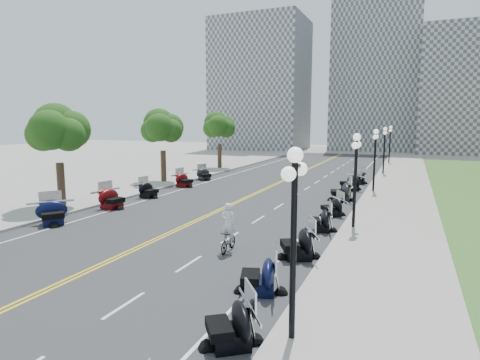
% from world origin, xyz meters
% --- Properties ---
extents(ground, '(160.00, 160.00, 0.00)m').
position_xyz_m(ground, '(0.00, 0.00, 0.00)').
color(ground, gray).
extents(road, '(16.00, 90.00, 0.01)m').
position_xyz_m(road, '(0.00, 10.00, 0.00)').
color(road, '#333335').
rests_on(road, ground).
extents(centerline_yellow_a, '(0.12, 90.00, 0.00)m').
position_xyz_m(centerline_yellow_a, '(-0.12, 10.00, 0.01)').
color(centerline_yellow_a, yellow).
rests_on(centerline_yellow_a, road).
extents(centerline_yellow_b, '(0.12, 90.00, 0.00)m').
position_xyz_m(centerline_yellow_b, '(0.12, 10.00, 0.01)').
color(centerline_yellow_b, yellow).
rests_on(centerline_yellow_b, road).
extents(edge_line_north, '(0.12, 90.00, 0.00)m').
position_xyz_m(edge_line_north, '(6.40, 10.00, 0.01)').
color(edge_line_north, white).
rests_on(edge_line_north, road).
extents(edge_line_south, '(0.12, 90.00, 0.00)m').
position_xyz_m(edge_line_south, '(-6.40, 10.00, 0.01)').
color(edge_line_south, white).
rests_on(edge_line_south, road).
extents(lane_dash_4, '(0.12, 2.00, 0.00)m').
position_xyz_m(lane_dash_4, '(3.20, -8.00, 0.01)').
color(lane_dash_4, white).
rests_on(lane_dash_4, road).
extents(lane_dash_5, '(0.12, 2.00, 0.00)m').
position_xyz_m(lane_dash_5, '(3.20, -4.00, 0.01)').
color(lane_dash_5, white).
rests_on(lane_dash_5, road).
extents(lane_dash_6, '(0.12, 2.00, 0.00)m').
position_xyz_m(lane_dash_6, '(3.20, 0.00, 0.01)').
color(lane_dash_6, white).
rests_on(lane_dash_6, road).
extents(lane_dash_7, '(0.12, 2.00, 0.00)m').
position_xyz_m(lane_dash_7, '(3.20, 4.00, 0.01)').
color(lane_dash_7, white).
rests_on(lane_dash_7, road).
extents(lane_dash_8, '(0.12, 2.00, 0.00)m').
position_xyz_m(lane_dash_8, '(3.20, 8.00, 0.01)').
color(lane_dash_8, white).
rests_on(lane_dash_8, road).
extents(lane_dash_9, '(0.12, 2.00, 0.00)m').
position_xyz_m(lane_dash_9, '(3.20, 12.00, 0.01)').
color(lane_dash_9, white).
rests_on(lane_dash_9, road).
extents(lane_dash_10, '(0.12, 2.00, 0.00)m').
position_xyz_m(lane_dash_10, '(3.20, 16.00, 0.01)').
color(lane_dash_10, white).
rests_on(lane_dash_10, road).
extents(lane_dash_11, '(0.12, 2.00, 0.00)m').
position_xyz_m(lane_dash_11, '(3.20, 20.00, 0.01)').
color(lane_dash_11, white).
rests_on(lane_dash_11, road).
extents(lane_dash_12, '(0.12, 2.00, 0.00)m').
position_xyz_m(lane_dash_12, '(3.20, 24.00, 0.01)').
color(lane_dash_12, white).
rests_on(lane_dash_12, road).
extents(lane_dash_13, '(0.12, 2.00, 0.00)m').
position_xyz_m(lane_dash_13, '(3.20, 28.00, 0.01)').
color(lane_dash_13, white).
rests_on(lane_dash_13, road).
extents(lane_dash_14, '(0.12, 2.00, 0.00)m').
position_xyz_m(lane_dash_14, '(3.20, 32.00, 0.01)').
color(lane_dash_14, white).
rests_on(lane_dash_14, road).
extents(lane_dash_15, '(0.12, 2.00, 0.00)m').
position_xyz_m(lane_dash_15, '(3.20, 36.00, 0.01)').
color(lane_dash_15, white).
rests_on(lane_dash_15, road).
extents(lane_dash_16, '(0.12, 2.00, 0.00)m').
position_xyz_m(lane_dash_16, '(3.20, 40.00, 0.01)').
color(lane_dash_16, white).
rests_on(lane_dash_16, road).
extents(lane_dash_17, '(0.12, 2.00, 0.00)m').
position_xyz_m(lane_dash_17, '(3.20, 44.00, 0.01)').
color(lane_dash_17, white).
rests_on(lane_dash_17, road).
extents(lane_dash_18, '(0.12, 2.00, 0.00)m').
position_xyz_m(lane_dash_18, '(3.20, 48.00, 0.01)').
color(lane_dash_18, white).
rests_on(lane_dash_18, road).
extents(lane_dash_19, '(0.12, 2.00, 0.00)m').
position_xyz_m(lane_dash_19, '(3.20, 52.00, 0.01)').
color(lane_dash_19, white).
rests_on(lane_dash_19, road).
extents(sidewalk_north, '(5.00, 90.00, 0.15)m').
position_xyz_m(sidewalk_north, '(10.50, 10.00, 0.07)').
color(sidewalk_north, '#9E9991').
rests_on(sidewalk_north, ground).
extents(sidewalk_south, '(5.00, 90.00, 0.15)m').
position_xyz_m(sidewalk_south, '(-10.50, 10.00, 0.07)').
color(sidewalk_south, '#9E9991').
rests_on(sidewalk_south, ground).
extents(distant_block_a, '(18.00, 14.00, 26.00)m').
position_xyz_m(distant_block_a, '(-18.00, 62.00, 13.00)').
color(distant_block_a, gray).
rests_on(distant_block_a, ground).
extents(distant_block_b, '(16.00, 12.00, 30.00)m').
position_xyz_m(distant_block_b, '(4.00, 68.00, 15.00)').
color(distant_block_b, gray).
rests_on(distant_block_b, ground).
extents(street_lamp_1, '(0.50, 1.20, 4.90)m').
position_xyz_m(street_lamp_1, '(8.60, -8.00, 2.60)').
color(street_lamp_1, black).
rests_on(street_lamp_1, sidewalk_north).
extents(street_lamp_2, '(0.50, 1.20, 4.90)m').
position_xyz_m(street_lamp_2, '(8.60, 4.00, 2.60)').
color(street_lamp_2, black).
rests_on(street_lamp_2, sidewalk_north).
extents(street_lamp_3, '(0.50, 1.20, 4.90)m').
position_xyz_m(street_lamp_3, '(8.60, 16.00, 2.60)').
color(street_lamp_3, black).
rests_on(street_lamp_3, sidewalk_north).
extents(street_lamp_4, '(0.50, 1.20, 4.90)m').
position_xyz_m(street_lamp_4, '(8.60, 28.00, 2.60)').
color(street_lamp_4, black).
rests_on(street_lamp_4, sidewalk_north).
extents(street_lamp_5, '(0.50, 1.20, 4.90)m').
position_xyz_m(street_lamp_5, '(8.60, 40.00, 2.60)').
color(street_lamp_5, black).
rests_on(street_lamp_5, sidewalk_north).
extents(tree_2, '(4.80, 4.80, 9.20)m').
position_xyz_m(tree_2, '(-10.00, 2.00, 4.75)').
color(tree_2, '#235619').
rests_on(tree_2, sidewalk_south).
extents(tree_3, '(4.80, 4.80, 9.20)m').
position_xyz_m(tree_3, '(-10.00, 14.00, 4.75)').
color(tree_3, '#235619').
rests_on(tree_3, sidewalk_south).
extents(tree_4, '(4.80, 4.80, 9.20)m').
position_xyz_m(tree_4, '(-10.00, 26.00, 4.75)').
color(tree_4, '#235619').
rests_on(tree_4, sidewalk_south).
extents(motorcycle_n_3, '(2.58, 2.58, 1.29)m').
position_xyz_m(motorcycle_n_3, '(7.20, -8.77, 0.65)').
color(motorcycle_n_3, black).
rests_on(motorcycle_n_3, road).
extents(motorcycle_n_4, '(2.44, 2.44, 1.35)m').
position_xyz_m(motorcycle_n_4, '(6.77, -5.46, 0.68)').
color(motorcycle_n_4, black).
rests_on(motorcycle_n_4, road).
extents(motorcycle_n_5, '(2.76, 2.76, 1.43)m').
position_xyz_m(motorcycle_n_5, '(7.06, -1.64, 0.72)').
color(motorcycle_n_5, black).
rests_on(motorcycle_n_5, road).
extents(motorcycle_n_6, '(2.32, 2.32, 1.32)m').
position_xyz_m(motorcycle_n_6, '(7.02, 2.93, 0.66)').
color(motorcycle_n_6, black).
rests_on(motorcycle_n_6, road).
extents(motorcycle_n_7, '(2.47, 2.47, 1.24)m').
position_xyz_m(motorcycle_n_7, '(7.01, 6.61, 0.62)').
color(motorcycle_n_7, black).
rests_on(motorcycle_n_7, road).
extents(motorcycle_n_8, '(2.69, 2.69, 1.52)m').
position_xyz_m(motorcycle_n_8, '(6.75, 11.59, 0.76)').
color(motorcycle_n_8, black).
rests_on(motorcycle_n_8, road).
extents(motorcycle_n_9, '(2.97, 2.97, 1.47)m').
position_xyz_m(motorcycle_n_9, '(6.75, 16.36, 0.73)').
color(motorcycle_n_9, black).
rests_on(motorcycle_n_9, road).
extents(motorcycle_n_10, '(2.52, 2.52, 1.32)m').
position_xyz_m(motorcycle_n_10, '(6.89, 20.20, 0.66)').
color(motorcycle_n_10, black).
rests_on(motorcycle_n_10, road).
extents(motorcycle_s_5, '(2.95, 2.95, 1.47)m').
position_xyz_m(motorcycle_s_5, '(-6.94, -1.56, 0.74)').
color(motorcycle_s_5, black).
rests_on(motorcycle_s_5, road).
extents(motorcycle_s_6, '(2.34, 2.34, 1.45)m').
position_xyz_m(motorcycle_s_6, '(-6.71, 3.03, 0.73)').
color(motorcycle_s_6, '#590A0C').
rests_on(motorcycle_s_6, road).
extents(motorcycle_s_7, '(2.07, 2.07, 1.29)m').
position_xyz_m(motorcycle_s_7, '(-6.77, 7.13, 0.64)').
color(motorcycle_s_7, black).
rests_on(motorcycle_s_7, road).
extents(motorcycle_s_8, '(2.24, 2.24, 1.34)m').
position_xyz_m(motorcycle_s_8, '(-6.87, 12.49, 0.67)').
color(motorcycle_s_8, '#590A0C').
rests_on(motorcycle_s_8, road).
extents(motorcycle_s_9, '(2.49, 2.49, 1.26)m').
position_xyz_m(motorcycle_s_9, '(-7.20, 16.82, 0.63)').
color(motorcycle_s_9, black).
rests_on(motorcycle_s_9, road).
extents(bicycle, '(0.52, 1.61, 0.96)m').
position_xyz_m(bicycle, '(4.01, -1.96, 0.48)').
color(bicycle, '#A51414').
rests_on(bicycle, road).
extents(cyclist_rider, '(0.68, 0.44, 1.85)m').
position_xyz_m(cyclist_rider, '(4.01, -1.96, 1.88)').
color(cyclist_rider, white).
rests_on(cyclist_rider, bicycle).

